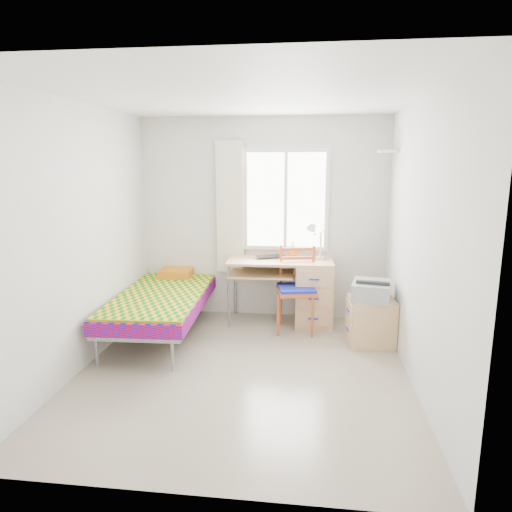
{
  "coord_description": "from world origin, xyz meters",
  "views": [
    {
      "loc": [
        0.63,
        -4.15,
        2.02
      ],
      "look_at": [
        0.06,
        0.55,
        1.05
      ],
      "focal_mm": 32.0,
      "sensor_mm": 36.0,
      "label": 1
    }
  ],
  "objects_px": {
    "bed": "(165,298)",
    "desk": "(308,290)",
    "printer": "(371,290)",
    "cabinet": "(371,321)",
    "chair": "(297,284)"
  },
  "relations": [
    {
      "from": "chair",
      "to": "cabinet",
      "type": "distance_m",
      "value": 0.97
    },
    {
      "from": "cabinet",
      "to": "printer",
      "type": "distance_m",
      "value": 0.37
    },
    {
      "from": "printer",
      "to": "cabinet",
      "type": "bearing_deg",
      "value": 21.0
    },
    {
      "from": "desk",
      "to": "printer",
      "type": "relative_size",
      "value": 2.52
    },
    {
      "from": "desk",
      "to": "bed",
      "type": "bearing_deg",
      "value": -164.34
    },
    {
      "from": "desk",
      "to": "chair",
      "type": "height_order",
      "value": "chair"
    },
    {
      "from": "desk",
      "to": "printer",
      "type": "xyz_separation_m",
      "value": [
        0.7,
        -0.61,
        0.19
      ]
    },
    {
      "from": "bed",
      "to": "printer",
      "type": "xyz_separation_m",
      "value": [
        2.4,
        -0.07,
        0.2
      ]
    },
    {
      "from": "desk",
      "to": "cabinet",
      "type": "xyz_separation_m",
      "value": [
        0.71,
        -0.6,
        -0.18
      ]
    },
    {
      "from": "desk",
      "to": "cabinet",
      "type": "relative_size",
      "value": 2.49
    },
    {
      "from": "cabinet",
      "to": "bed",
      "type": "bearing_deg",
      "value": 173.09
    },
    {
      "from": "chair",
      "to": "printer",
      "type": "relative_size",
      "value": 1.96
    },
    {
      "from": "bed",
      "to": "desk",
      "type": "bearing_deg",
      "value": 15.17
    },
    {
      "from": "cabinet",
      "to": "desk",
      "type": "bearing_deg",
      "value": 134.41
    },
    {
      "from": "bed",
      "to": "chair",
      "type": "relative_size",
      "value": 2.05
    }
  ]
}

